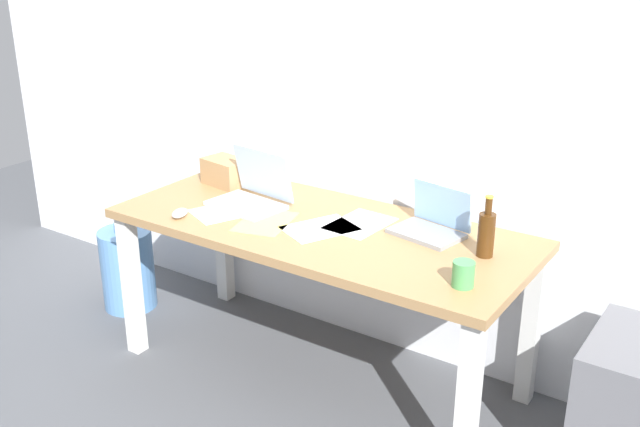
# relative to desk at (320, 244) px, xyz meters

# --- Properties ---
(ground_plane) EXTENTS (8.00, 8.00, 0.00)m
(ground_plane) POSITION_rel_desk_xyz_m (0.00, 0.00, -0.65)
(ground_plane) COLOR #515459
(back_wall) EXTENTS (5.20, 0.08, 2.60)m
(back_wall) POSITION_rel_desk_xyz_m (0.00, 0.45, 0.65)
(back_wall) COLOR white
(back_wall) RESTS_ON ground
(desk) EXTENTS (1.83, 0.78, 0.75)m
(desk) POSITION_rel_desk_xyz_m (0.00, 0.00, 0.00)
(desk) COLOR #A37A4C
(desk) RESTS_ON ground
(laptop_left) EXTENTS (0.36, 0.29, 0.25)m
(laptop_left) POSITION_rel_desk_xyz_m (-0.39, 0.03, 0.15)
(laptop_left) COLOR silver
(laptop_left) RESTS_ON desk
(laptop_right) EXTENTS (0.32, 0.26, 0.20)m
(laptop_right) POSITION_rel_desk_xyz_m (0.44, 0.18, 0.13)
(laptop_right) COLOR gray
(laptop_right) RESTS_ON desk
(beer_bottle) EXTENTS (0.07, 0.07, 0.25)m
(beer_bottle) POSITION_rel_desk_xyz_m (0.71, 0.09, 0.19)
(beer_bottle) COLOR #47280F
(beer_bottle) RESTS_ON desk
(computer_mouse) EXTENTS (0.09, 0.11, 0.03)m
(computer_mouse) POSITION_rel_desk_xyz_m (-0.56, -0.27, 0.11)
(computer_mouse) COLOR silver
(computer_mouse) RESTS_ON desk
(cardboard_box) EXTENTS (0.24, 0.18, 0.13)m
(cardboard_box) POSITION_rel_desk_xyz_m (-0.68, 0.18, 0.16)
(cardboard_box) COLOR tan
(cardboard_box) RESTS_ON desk
(coffee_mug) EXTENTS (0.08, 0.08, 0.09)m
(coffee_mug) POSITION_rel_desk_xyz_m (0.75, -0.20, 0.14)
(coffee_mug) COLOR #4C9E56
(coffee_mug) RESTS_ON desk
(paper_sheet_near_back) EXTENTS (0.23, 0.31, 0.00)m
(paper_sheet_near_back) POSITION_rel_desk_xyz_m (0.14, 0.10, 0.09)
(paper_sheet_near_back) COLOR white
(paper_sheet_near_back) RESTS_ON desk
(paper_yellow_folder) EXTENTS (0.28, 0.34, 0.00)m
(paper_yellow_folder) POSITION_rel_desk_xyz_m (-0.21, -0.11, 0.09)
(paper_yellow_folder) COLOR #F4E06B
(paper_yellow_folder) RESTS_ON desk
(paper_sheet_front_left) EXTENTS (0.31, 0.36, 0.00)m
(paper_sheet_front_left) POSITION_rel_desk_xyz_m (-0.43, -0.11, 0.09)
(paper_sheet_front_left) COLOR white
(paper_sheet_front_left) RESTS_ON desk
(paper_sheet_center) EXTENTS (0.32, 0.36, 0.00)m
(paper_sheet_center) POSITION_rel_desk_xyz_m (0.03, -0.04, 0.09)
(paper_sheet_center) COLOR white
(paper_sheet_center) RESTS_ON desk
(water_cooler_jug) EXTENTS (0.28, 0.28, 0.49)m
(water_cooler_jug) POSITION_rel_desk_xyz_m (-1.23, -0.03, -0.43)
(water_cooler_jug) COLOR #598CC6
(water_cooler_jug) RESTS_ON ground
(filing_cabinet) EXTENTS (0.40, 0.48, 0.57)m
(filing_cabinet) POSITION_rel_desk_xyz_m (1.35, 0.08, -0.37)
(filing_cabinet) COLOR slate
(filing_cabinet) RESTS_ON ground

